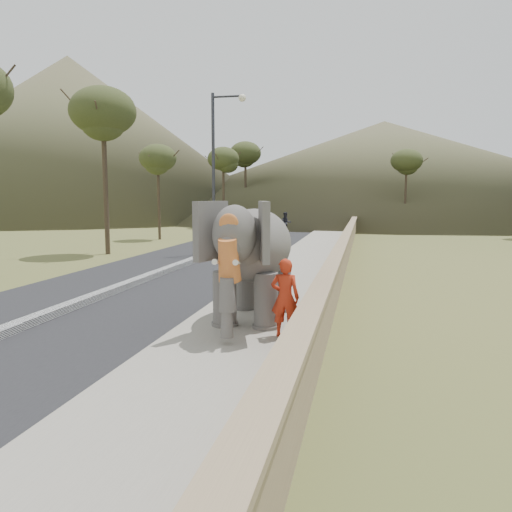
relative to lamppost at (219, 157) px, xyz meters
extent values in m
plane|color=olive|center=(4.69, -15.30, -4.87)|extent=(160.00, 160.00, 0.00)
cube|color=black|center=(-0.31, -5.30, -4.86)|extent=(7.00, 120.00, 0.03)
cube|color=black|center=(-0.31, -5.30, -4.76)|extent=(0.35, 120.00, 0.22)
cube|color=#9E9687|center=(4.69, -5.30, -4.80)|extent=(3.00, 120.00, 0.15)
cube|color=tan|center=(6.34, -5.30, -4.32)|extent=(0.30, 120.00, 1.10)
cylinder|color=#303035|center=(-0.31, 0.00, -0.87)|extent=(0.16, 0.16, 8.00)
cylinder|color=#303035|center=(0.49, 0.00, 2.93)|extent=(1.60, 0.10, 0.10)
sphere|color=#FFF2CC|center=(1.19, 0.00, 2.83)|extent=(0.36, 0.36, 0.36)
cylinder|color=#2D2D33|center=(0.19, -0.54, -3.87)|extent=(0.08, 0.08, 2.00)
cube|color=orange|center=(0.19, -0.54, -2.77)|extent=(0.60, 0.05, 0.60)
cone|color=brown|center=(-33.31, 39.70, 6.13)|extent=(60.00, 60.00, 22.00)
cone|color=brown|center=(9.69, 54.70, 2.13)|extent=(80.00, 80.00, 14.00)
imported|color=#B62A13|center=(5.64, -14.49, -3.92)|extent=(0.58, 0.38, 1.60)
imported|color=maroon|center=(1.05, 11.02, -4.42)|extent=(1.22, 1.84, 0.91)
imported|color=black|center=(1.66, 11.02, -3.85)|extent=(0.91, 0.82, 1.54)
camera|label=1|loc=(7.17, -24.28, -1.86)|focal=35.00mm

